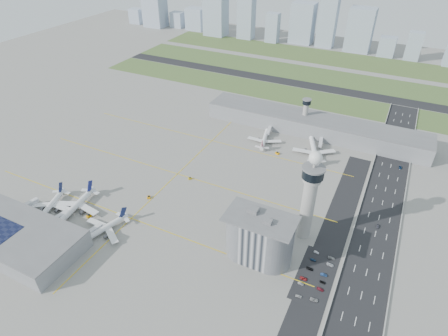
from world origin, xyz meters
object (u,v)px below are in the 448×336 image
at_px(tug_0, 73,204).
at_px(car_lot_8, 323,282).
at_px(airplane_far_a, 265,137).
at_px(car_lot_4, 313,260).
at_px(jet_bridge_near_1, 51,224).
at_px(control_tower, 310,193).
at_px(car_lot_7, 320,289).
at_px(secondary_tower, 305,112).
at_px(airplane_far_b, 314,147).
at_px(jet_bridge_far_0, 270,128).
at_px(car_lot_6, 314,300).
at_px(car_hw_4, 390,132).
at_px(tug_4, 277,153).
at_px(jet_bridge_near_2, 84,238).
at_px(car_lot_5, 316,252).
at_px(tug_2, 149,197).
at_px(admin_building, 259,237).
at_px(airplane_near_c, 101,227).
at_px(jet_bridge_far_1, 321,140).
at_px(tug_5, 313,169).
at_px(car_hw_2, 400,167).
at_px(tug_1, 89,216).
at_px(car_lot_11, 332,258).
at_px(car_lot_10, 330,265).
at_px(car_lot_3, 310,269).
at_px(car_hw_1, 378,226).
at_px(jet_bridge_near_0, 20,211).
at_px(car_lot_2, 304,279).
at_px(car_lot_9, 324,275).
at_px(airplane_near_a, 48,204).
at_px(car_lot_0, 299,296).
at_px(tug_3, 190,178).

height_order(tug_0, car_lot_8, tug_0).
xyz_separation_m(airplane_far_a, car_lot_4, (79.35, -121.18, -4.62)).
bearing_deg(jet_bridge_near_1, airplane_far_a, -17.12).
distance_m(control_tower, car_lot_7, 55.96).
bearing_deg(secondary_tower, airplane_far_b, -61.78).
xyz_separation_m(jet_bridge_far_0, car_lot_6, (90.14, -170.96, -2.23)).
distance_m(car_lot_7, car_hw_4, 212.36).
xyz_separation_m(tug_4, car_lot_6, (69.39, -134.18, -0.35)).
bearing_deg(jet_bridge_near_2, car_lot_5, -57.45).
bearing_deg(tug_2, admin_building, -41.55).
relative_size(airplane_near_c, jet_bridge_far_1, 2.80).
height_order(tug_5, car_hw_2, tug_5).
xyz_separation_m(airplane_near_c, car_lot_5, (131.92, 46.09, -4.95)).
distance_m(tug_1, car_lot_11, 165.56).
bearing_deg(car_lot_5, jet_bridge_near_1, 116.89).
distance_m(tug_5, car_hw_4, 108.20).
distance_m(secondary_tower, car_lot_10, 173.59).
height_order(car_lot_3, car_hw_1, car_hw_1).
relative_size(jet_bridge_near_0, jet_bridge_near_1, 1.00).
bearing_deg(car_lot_2, car_hw_4, -4.84).
distance_m(airplane_far_a, car_lot_3, 151.46).
xyz_separation_m(jet_bridge_near_0, jet_bridge_far_1, (165.00, 193.00, 0.00)).
height_order(tug_0, car_lot_4, tug_0).
height_order(car_lot_9, car_hw_1, car_lot_9).
xyz_separation_m(car_lot_2, car_lot_5, (1.29, 23.48, -0.05)).
distance_m(jet_bridge_near_0, jet_bridge_near_2, 60.00).
xyz_separation_m(airplane_far_b, car_lot_11, (42.84, -115.63, -5.65)).
bearing_deg(jet_bridge_far_1, car_lot_7, 4.29).
xyz_separation_m(car_lot_10, car_hw_4, (13.10, 191.61, -0.02)).
xyz_separation_m(tug_5, car_lot_2, (25.25, -112.80, -0.33)).
relative_size(airplane_near_c, car_lot_9, 9.87).
bearing_deg(car_hw_4, car_lot_10, -99.52).
distance_m(secondary_tower, airplane_near_a, 236.66).
height_order(jet_bridge_far_1, car_lot_3, jet_bridge_far_1).
xyz_separation_m(airplane_near_a, tug_1, (29.73, 7.19, -4.66)).
bearing_deg(jet_bridge_near_2, airplane_near_c, -15.50).
relative_size(jet_bridge_near_1, car_hw_4, 4.20).
xyz_separation_m(airplane_near_a, car_hw_2, (219.57, 169.20, -5.04)).
bearing_deg(tug_1, car_lot_5, -150.87).
xyz_separation_m(car_lot_0, car_hw_2, (38.45, 160.59, 0.01)).
distance_m(admin_building, airplane_near_c, 104.18).
bearing_deg(jet_bridge_far_0, airplane_far_b, 56.77).
bearing_deg(jet_bridge_near_1, jet_bridge_far_1, -24.97).
bearing_deg(secondary_tower, jet_bridge_near_1, -118.17).
relative_size(jet_bridge_near_1, car_lot_5, 4.24).
bearing_deg(car_lot_11, car_lot_5, 80.05).
xyz_separation_m(car_hw_1, car_hw_2, (7.04, 82.57, -0.01)).
height_order(car_lot_7, car_lot_8, car_lot_7).
distance_m(tug_3, car_lot_4, 117.89).
xyz_separation_m(admin_building, tug_3, (-79.10, 50.40, -14.50)).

